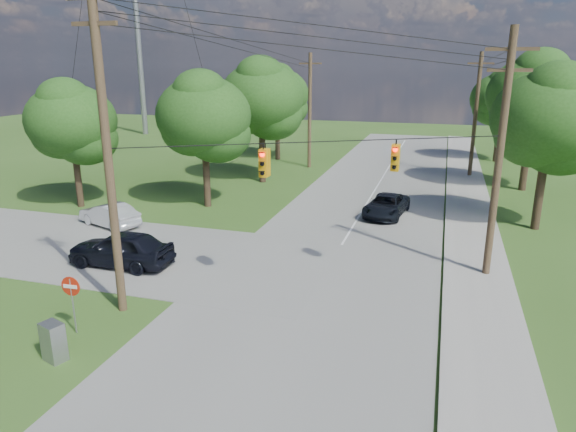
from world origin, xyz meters
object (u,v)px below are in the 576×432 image
(pole_sw, at_px, (107,148))
(do_not_enter_sign, at_px, (71,292))
(pole_ne, at_px, (500,153))
(car_cross_dark, at_px, (121,248))
(car_cross_silver, at_px, (109,215))
(car_main_north, at_px, (386,205))
(pole_north_w, at_px, (310,110))
(control_cabinet, at_px, (53,342))
(pole_north_e, at_px, (476,114))

(pole_sw, height_order, do_not_enter_sign, pole_sw)
(pole_sw, relative_size, do_not_enter_sign, 5.65)
(pole_ne, bearing_deg, pole_sw, -150.62)
(car_cross_dark, height_order, car_cross_silver, car_cross_dark)
(pole_ne, distance_m, car_main_north, 10.83)
(pole_north_w, xyz_separation_m, car_main_north, (8.56, -13.88, -4.46))
(pole_north_w, bearing_deg, pole_ne, -57.71)
(pole_sw, xyz_separation_m, do_not_enter_sign, (-0.51, -2.01, -4.66))
(pole_ne, height_order, do_not_enter_sign, pole_ne)
(pole_ne, xyz_separation_m, pole_north_w, (-13.90, 22.00, -0.34))
(pole_ne, height_order, control_cabinet, pole_ne)
(control_cabinet, bearing_deg, pole_sw, 108.60)
(control_cabinet, bearing_deg, car_cross_silver, 137.26)
(pole_north_e, bearing_deg, do_not_enter_sign, -113.91)
(car_cross_silver, bearing_deg, pole_north_e, 154.78)
(pole_north_w, height_order, car_main_north, pole_north_w)
(pole_north_w, distance_m, car_cross_silver, 22.14)
(pole_north_w, bearing_deg, car_cross_dark, -94.92)
(pole_north_w, xyz_separation_m, car_cross_dark, (-2.22, -25.76, -4.26))
(car_cross_dark, xyz_separation_m, car_cross_silver, (-4.26, 5.06, -0.16))
(pole_north_e, distance_m, car_cross_dark, 30.68)
(car_cross_dark, bearing_deg, pole_sw, 33.68)
(pole_sw, relative_size, pole_north_w, 1.20)
(pole_north_w, relative_size, car_cross_dark, 2.05)
(do_not_enter_sign, bearing_deg, pole_ne, 31.28)
(pole_sw, relative_size, pole_north_e, 1.20)
(pole_ne, relative_size, do_not_enter_sign, 4.95)
(pole_sw, relative_size, pole_ne, 1.14)
(pole_north_e, height_order, pole_north_w, same)
(pole_north_e, xyz_separation_m, car_main_north, (-5.34, -13.88, -4.46))
(pole_ne, relative_size, pole_north_w, 1.05)
(pole_ne, bearing_deg, car_cross_silver, 176.35)
(pole_sw, bearing_deg, car_cross_silver, 127.69)
(car_cross_silver, height_order, do_not_enter_sign, do_not_enter_sign)
(pole_ne, height_order, pole_north_w, pole_ne)
(car_main_north, bearing_deg, car_cross_dark, -124.72)
(pole_north_w, distance_m, control_cabinet, 33.55)
(pole_sw, distance_m, pole_north_w, 29.62)
(pole_ne, height_order, car_cross_dark, pole_ne)
(pole_north_w, height_order, car_cross_dark, pole_north_w)
(pole_sw, bearing_deg, control_cabinet, -89.91)
(pole_north_e, relative_size, do_not_enter_sign, 4.71)
(pole_sw, bearing_deg, car_main_north, 62.56)
(pole_north_w, height_order, car_cross_silver, pole_north_w)
(car_cross_dark, bearing_deg, car_cross_silver, -140.48)
(car_cross_silver, relative_size, control_cabinet, 3.19)
(car_cross_dark, relative_size, control_cabinet, 3.81)
(car_cross_silver, bearing_deg, pole_sw, 57.02)
(car_cross_silver, xyz_separation_m, control_cabinet, (6.88, -12.54, -0.07))
(pole_sw, distance_m, car_cross_dark, 7.10)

